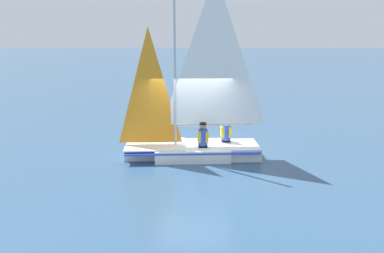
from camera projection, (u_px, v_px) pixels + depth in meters
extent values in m
plane|color=#2D4C6B|center=(192.00, 156.00, 12.01)|extent=(260.00, 260.00, 0.00)
cube|color=white|center=(192.00, 151.00, 11.96)|extent=(1.83, 2.47, 0.39)
cube|color=white|center=(141.00, 151.00, 11.89)|extent=(0.97, 1.06, 0.39)
cube|color=white|center=(243.00, 150.00, 12.03)|extent=(1.45, 1.11, 0.39)
cube|color=blue|center=(192.00, 147.00, 11.93)|extent=(2.06, 4.26, 0.05)
cube|color=silver|center=(156.00, 145.00, 11.86)|extent=(1.66, 2.04, 0.04)
cylinder|color=#B7B7BC|center=(175.00, 61.00, 11.28)|extent=(0.08, 0.08, 5.29)
cylinder|color=#B7B7BC|center=(214.00, 125.00, 11.80)|extent=(0.35, 2.40, 0.07)
pyramid|color=white|center=(215.00, 51.00, 11.27)|extent=(0.31, 2.28, 4.49)
pyramid|color=orange|center=(149.00, 86.00, 11.42)|extent=(0.21, 1.41, 3.56)
cube|color=black|center=(259.00, 151.00, 12.07)|extent=(0.04, 0.08, 0.27)
cube|color=black|center=(203.00, 152.00, 11.72)|extent=(0.27, 0.31, 0.45)
cylinder|color=blue|center=(203.00, 137.00, 11.61)|extent=(0.33, 0.33, 0.50)
cube|color=yellow|center=(203.00, 136.00, 11.60)|extent=(0.30, 0.37, 0.35)
sphere|color=#A87A56|center=(203.00, 126.00, 11.52)|extent=(0.22, 0.22, 0.22)
cylinder|color=black|center=(203.00, 124.00, 11.51)|extent=(0.23, 0.23, 0.06)
cube|color=black|center=(226.00, 146.00, 12.31)|extent=(0.27, 0.31, 0.45)
cylinder|color=blue|center=(226.00, 132.00, 12.20)|extent=(0.33, 0.33, 0.50)
cube|color=yellow|center=(226.00, 132.00, 12.19)|extent=(0.30, 0.37, 0.35)
sphere|color=#A87A56|center=(226.00, 122.00, 12.12)|extent=(0.22, 0.22, 0.22)
cylinder|color=white|center=(226.00, 119.00, 12.10)|extent=(0.23, 0.23, 0.06)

